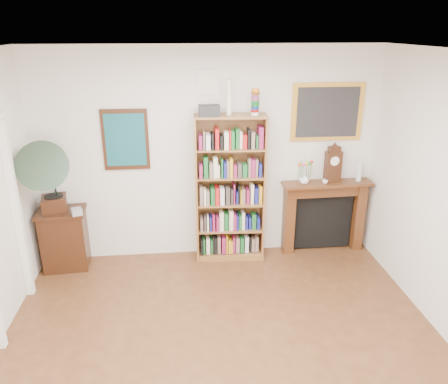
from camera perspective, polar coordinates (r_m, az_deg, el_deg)
name	(u,v)px	position (r m, az deg, el deg)	size (l,w,h in m)	color
room	(231,245)	(3.42, 0.91, -6.94)	(4.51, 5.01, 2.81)	#4C2A17
teal_poster	(126,140)	(5.69, -12.74, 6.67)	(0.58, 0.04, 0.78)	black
small_picture	(208,82)	(5.53, -2.15, 14.15)	(0.26, 0.04, 0.30)	white
gilt_painting	(327,112)	(5.90, 13.34, 10.11)	(0.95, 0.04, 0.75)	gold
bookshelf	(230,181)	(5.68, 0.82, 1.40)	(0.92, 0.37, 2.27)	brown
side_cabinet	(65,239)	(6.07, -20.08, -5.78)	(0.59, 0.43, 0.81)	black
fireplace	(324,210)	(6.23, 12.89, -2.32)	(1.23, 0.33, 1.03)	#452310
gramophone	(46,173)	(5.62, -22.28, 2.32)	(0.73, 0.84, 0.97)	black
cd_stack	(77,212)	(5.69, -18.68, -2.44)	(0.12, 0.12, 0.08)	#B8B7C5
mantel_clock	(333,165)	(6.00, 14.04, 3.45)	(0.22, 0.14, 0.49)	black
flower_vase	(304,179)	(5.89, 10.45, 1.70)	(0.13, 0.13, 0.13)	silver
teacup	(325,181)	(5.97, 13.06, 1.36)	(0.08, 0.08, 0.06)	silver
bottle_left	(359,172)	(6.17, 17.26, 2.48)	(0.07, 0.07, 0.24)	silver
bottle_right	(359,173)	(6.20, 17.20, 2.37)	(0.06, 0.06, 0.20)	silver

